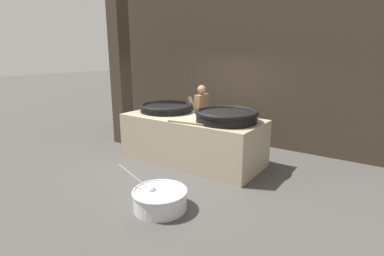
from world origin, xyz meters
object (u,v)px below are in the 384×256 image
(giant_wok_near, at_px, (166,108))
(giant_wok_far, at_px, (226,115))
(cook, at_px, (201,114))
(prep_bowl_vegetables, at_px, (160,198))

(giant_wok_near, bearing_deg, giant_wok_far, -5.05)
(cook, bearing_deg, giant_wok_far, 139.38)
(giant_wok_near, bearing_deg, prep_bowl_vegetables, -53.02)
(giant_wok_far, bearing_deg, giant_wok_near, 174.95)
(giant_wok_near, height_order, giant_wok_far, giant_wok_far)
(prep_bowl_vegetables, bearing_deg, cook, 111.71)
(cook, distance_m, prep_bowl_vegetables, 3.43)
(giant_wok_far, distance_m, cook, 1.61)
(prep_bowl_vegetables, bearing_deg, giant_wok_far, 89.62)
(cook, height_order, prep_bowl_vegetables, cook)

